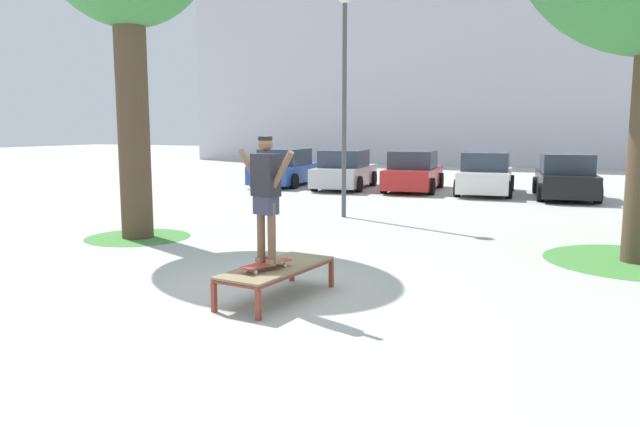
% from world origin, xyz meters
% --- Properties ---
extents(ground_plane, '(120.00, 120.00, 0.00)m').
position_xyz_m(ground_plane, '(0.00, 0.00, 0.00)').
color(ground_plane, '#B7B5AD').
extents(building_facade, '(41.26, 4.00, 12.88)m').
position_xyz_m(building_facade, '(-1.55, 32.38, 6.44)').
color(building_facade, silver).
rests_on(building_facade, ground).
extents(skate_box, '(0.98, 1.98, 0.46)m').
position_xyz_m(skate_box, '(0.28, -0.30, 0.41)').
color(skate_box, brown).
rests_on(skate_box, ground).
extents(skateboard, '(0.42, 0.82, 0.09)m').
position_xyz_m(skateboard, '(0.25, -0.53, 0.54)').
color(skateboard, '#B23333').
rests_on(skateboard, skate_box).
extents(skater, '(0.98, 0.39, 1.69)m').
position_xyz_m(skater, '(0.25, -0.53, 1.53)').
color(skater, brown).
rests_on(skater, skateboard).
extents(grass_patch_near_left, '(2.23, 2.23, 0.01)m').
position_xyz_m(grass_patch_near_left, '(-4.68, 2.73, 0.00)').
color(grass_patch_near_left, '#47893D').
rests_on(grass_patch_near_left, ground).
extents(grass_patch_near_right, '(3.17, 3.17, 0.01)m').
position_xyz_m(grass_patch_near_right, '(5.06, 4.33, 0.00)').
color(grass_patch_near_right, '#47893D').
rests_on(grass_patch_near_right, ground).
extents(car_blue, '(2.12, 4.30, 1.50)m').
position_xyz_m(car_blue, '(-7.12, 14.74, 0.69)').
color(car_blue, '#28479E').
rests_on(car_blue, ground).
extents(car_silver, '(2.29, 4.37, 1.50)m').
position_xyz_m(car_silver, '(-4.45, 14.50, 0.69)').
color(car_silver, '#B7BABF').
rests_on(car_silver, ground).
extents(car_red, '(2.22, 4.35, 1.50)m').
position_xyz_m(car_red, '(-1.78, 14.77, 0.69)').
color(car_red, red).
rests_on(car_red, ground).
extents(car_white, '(2.19, 4.33, 1.50)m').
position_xyz_m(car_white, '(0.88, 14.71, 0.69)').
color(car_white, silver).
rests_on(car_white, ground).
extents(car_black, '(2.31, 4.38, 1.50)m').
position_xyz_m(car_black, '(3.55, 14.39, 0.69)').
color(car_black, black).
rests_on(car_black, ground).
extents(light_post, '(0.36, 0.36, 5.83)m').
position_xyz_m(light_post, '(-1.70, 7.34, 3.83)').
color(light_post, '#4C4C51').
rests_on(light_post, ground).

